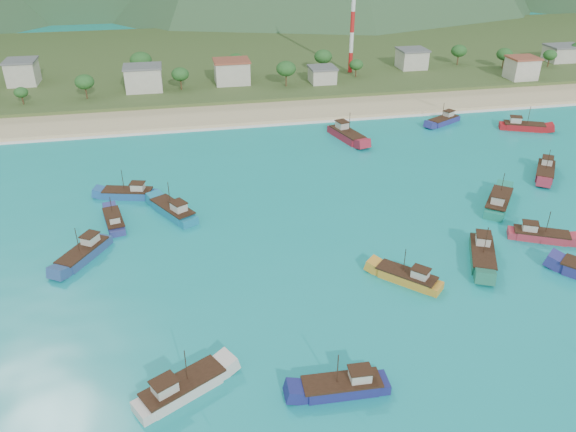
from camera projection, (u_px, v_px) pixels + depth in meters
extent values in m
plane|color=#0C8285|center=(351.00, 294.00, 76.12)|extent=(600.00, 600.00, 0.00)
cube|color=beige|center=(260.00, 113.00, 144.06)|extent=(400.00, 18.00, 1.20)
cube|color=#385123|center=(233.00, 59.00, 196.52)|extent=(400.00, 110.00, 2.40)
cube|color=white|center=(267.00, 125.00, 135.89)|extent=(400.00, 2.50, 0.08)
cube|color=beige|center=(23.00, 73.00, 160.55)|extent=(7.95, 8.68, 6.44)
cube|color=beige|center=(144.00, 79.00, 154.83)|extent=(9.75, 7.57, 6.38)
cube|color=beige|center=(232.00, 72.00, 161.43)|extent=(9.64, 8.04, 6.23)
cube|color=beige|center=(322.00, 75.00, 162.60)|extent=(7.00, 7.06, 4.06)
cube|color=beige|center=(412.00, 59.00, 177.19)|extent=(8.16, 7.87, 5.49)
cube|color=beige|center=(522.00, 69.00, 165.80)|extent=(7.78, 6.92, 5.92)
cube|color=beige|center=(563.00, 54.00, 185.66)|extent=(10.93, 7.82, 4.68)
cylinder|color=red|center=(350.00, 62.00, 172.47)|extent=(1.20, 1.20, 5.98)
cylinder|color=white|center=(351.00, 42.00, 169.61)|extent=(1.20, 1.20, 5.98)
cylinder|color=red|center=(353.00, 22.00, 166.74)|extent=(1.20, 1.20, 5.98)
cylinder|color=white|center=(354.00, 1.00, 163.87)|extent=(1.20, 1.20, 5.98)
cube|color=beige|center=(184.00, 389.00, 60.29)|extent=(10.47, 7.64, 1.87)
cube|color=beige|center=(165.00, 387.00, 58.28)|extent=(2.96, 2.78, 1.52)
cylinder|color=#382114|center=(186.00, 366.00, 59.16)|extent=(0.12, 0.12, 4.21)
cube|color=maroon|center=(347.00, 137.00, 127.15)|extent=(6.42, 12.16, 2.12)
cube|color=beige|center=(342.00, 125.00, 128.09)|extent=(2.77, 3.12, 1.72)
cylinder|color=#382114|center=(350.00, 123.00, 124.97)|extent=(0.12, 0.12, 4.77)
cube|color=#1E6851|center=(482.00, 257.00, 83.14)|extent=(7.50, 11.19, 1.97)
cube|color=beige|center=(483.00, 239.00, 84.17)|extent=(2.84, 3.08, 1.60)
cylinder|color=#382114|center=(486.00, 241.00, 81.07)|extent=(0.12, 0.12, 4.44)
cube|color=navy|center=(83.00, 256.00, 83.66)|extent=(7.79, 10.09, 1.82)
cube|color=beige|center=(90.00, 239.00, 84.56)|extent=(2.76, 2.90, 1.48)
cylinder|color=#382114|center=(77.00, 240.00, 81.77)|extent=(0.12, 0.12, 4.10)
cube|color=maroon|center=(545.00, 173.00, 109.81)|extent=(8.52, 10.11, 1.87)
cube|color=beige|center=(547.00, 161.00, 110.67)|extent=(2.90, 3.00, 1.52)
cylinder|color=#382114|center=(548.00, 160.00, 107.88)|extent=(0.12, 0.12, 4.21)
cube|color=#167B66|center=(498.00, 203.00, 98.33)|extent=(9.45, 10.73, 2.02)
cube|color=beige|center=(498.00, 199.00, 95.68)|extent=(3.16, 3.24, 1.64)
cylinder|color=#382114|center=(502.00, 185.00, 97.25)|extent=(0.12, 0.12, 4.53)
cube|color=#1F5394|center=(128.00, 195.00, 101.54)|extent=(10.20, 5.29, 1.78)
cube|color=beige|center=(138.00, 187.00, 100.66)|extent=(2.61, 2.30, 1.45)
cylinder|color=#382114|center=(123.00, 180.00, 100.18)|extent=(0.12, 0.12, 4.00)
cube|color=#157294|center=(173.00, 212.00, 95.66)|extent=(8.16, 10.84, 1.95)
cube|color=beige|center=(179.00, 207.00, 93.38)|extent=(2.92, 3.09, 1.58)
cylinder|color=#382114|center=(169.00, 194.00, 94.54)|extent=(0.12, 0.12, 4.38)
cube|color=navy|center=(341.00, 388.00, 60.50)|extent=(9.72, 3.22, 1.75)
cube|color=beige|center=(360.00, 375.00, 60.01)|extent=(2.25, 1.85, 1.42)
cylinder|color=#382114|center=(338.00, 369.00, 59.06)|extent=(0.12, 0.12, 3.93)
cube|color=#AE2B3B|center=(541.00, 237.00, 88.51)|extent=(9.56, 6.60, 1.69)
cube|color=beige|center=(530.00, 227.00, 88.21)|extent=(2.65, 2.47, 1.37)
cylinder|color=#382114|center=(548.00, 222.00, 87.07)|extent=(0.12, 0.12, 3.81)
cube|color=navy|center=(114.00, 222.00, 92.95)|extent=(4.33, 9.05, 1.58)
cube|color=beige|center=(114.00, 219.00, 90.83)|extent=(1.97, 2.27, 1.29)
cylinder|color=#382114|center=(111.00, 207.00, 92.12)|extent=(0.12, 0.12, 3.56)
cube|color=gold|center=(406.00, 279.00, 78.52)|extent=(8.54, 8.69, 1.71)
cube|color=beige|center=(420.00, 274.00, 76.82)|extent=(2.72, 2.73, 1.39)
cylinder|color=#382114|center=(405.00, 261.00, 77.45)|extent=(0.12, 0.12, 3.85)
cube|color=#A6141A|center=(524.00, 128.00, 132.73)|extent=(10.71, 6.88, 1.88)
cube|color=beige|center=(516.00, 120.00, 132.29)|extent=(2.91, 2.67, 1.53)
cylinder|color=#382114|center=(529.00, 115.00, 131.16)|extent=(0.12, 0.12, 4.23)
cube|color=navy|center=(443.00, 122.00, 136.57)|extent=(9.79, 7.06, 1.74)
cube|color=beige|center=(449.00, 114.00, 136.91)|extent=(2.75, 2.58, 1.42)
cylinder|color=#382114|center=(443.00, 111.00, 134.90)|extent=(0.12, 0.12, 3.93)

